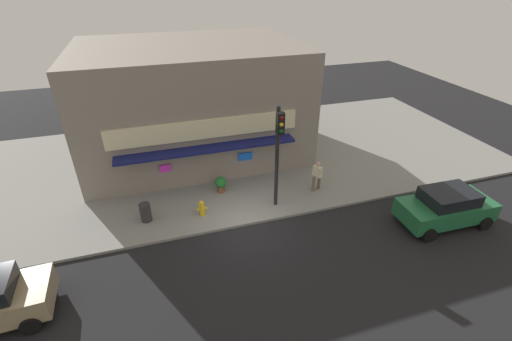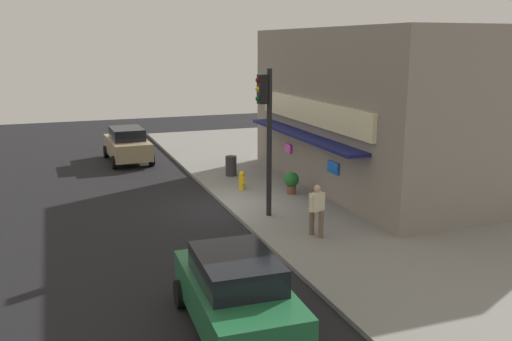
{
  "view_description": "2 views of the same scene",
  "coord_description": "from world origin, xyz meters",
  "px_view_note": "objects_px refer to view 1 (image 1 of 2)",
  "views": [
    {
      "loc": [
        -3.33,
        -12.13,
        10.22
      ],
      "look_at": [
        0.94,
        1.57,
        1.89
      ],
      "focal_mm": 24.74,
      "sensor_mm": 36.0,
      "label": 1
    },
    {
      "loc": [
        18.84,
        -5.7,
        5.98
      ],
      "look_at": [
        -0.17,
        1.29,
        1.28
      ],
      "focal_mm": 38.9,
      "sensor_mm": 36.0,
      "label": 2
    }
  ],
  "objects_px": {
    "fire_hydrant": "(202,208)",
    "pedestrian": "(317,175)",
    "trash_can": "(146,212)",
    "potted_plant_by_doorway": "(221,183)",
    "traffic_light": "(278,146)",
    "parked_car_green": "(446,207)"
  },
  "relations": [
    {
      "from": "traffic_light",
      "to": "potted_plant_by_doorway",
      "type": "relative_size",
      "value": 5.74
    },
    {
      "from": "traffic_light",
      "to": "pedestrian",
      "type": "xyz_separation_m",
      "value": [
        2.46,
        0.71,
        -2.32
      ]
    },
    {
      "from": "fire_hydrant",
      "to": "parked_car_green",
      "type": "xyz_separation_m",
      "value": [
        10.44,
        -3.67,
        0.37
      ]
    },
    {
      "from": "fire_hydrant",
      "to": "pedestrian",
      "type": "relative_size",
      "value": 0.48
    },
    {
      "from": "fire_hydrant",
      "to": "trash_can",
      "type": "height_order",
      "value": "trash_can"
    },
    {
      "from": "fire_hydrant",
      "to": "pedestrian",
      "type": "bearing_deg",
      "value": 3.59
    },
    {
      "from": "trash_can",
      "to": "pedestrian",
      "type": "bearing_deg",
      "value": 0.3
    },
    {
      "from": "trash_can",
      "to": "potted_plant_by_doorway",
      "type": "relative_size",
      "value": 1.01
    },
    {
      "from": "traffic_light",
      "to": "fire_hydrant",
      "type": "xyz_separation_m",
      "value": [
        -3.56,
        0.34,
        -2.85
      ]
    },
    {
      "from": "potted_plant_by_doorway",
      "to": "pedestrian",
      "type": "bearing_deg",
      "value": -14.84
    },
    {
      "from": "fire_hydrant",
      "to": "potted_plant_by_doorway",
      "type": "bearing_deg",
      "value": 52.42
    },
    {
      "from": "traffic_light",
      "to": "fire_hydrant",
      "type": "distance_m",
      "value": 4.57
    },
    {
      "from": "trash_can",
      "to": "potted_plant_by_doorway",
      "type": "distance_m",
      "value": 3.98
    },
    {
      "from": "traffic_light",
      "to": "parked_car_green",
      "type": "height_order",
      "value": "traffic_light"
    },
    {
      "from": "fire_hydrant",
      "to": "potted_plant_by_doorway",
      "type": "height_order",
      "value": "potted_plant_by_doorway"
    },
    {
      "from": "traffic_light",
      "to": "parked_car_green",
      "type": "distance_m",
      "value": 8.04
    },
    {
      "from": "trash_can",
      "to": "potted_plant_by_doorway",
      "type": "xyz_separation_m",
      "value": [
        3.76,
        1.3,
        0.07
      ]
    },
    {
      "from": "parked_car_green",
      "to": "traffic_light",
      "type": "bearing_deg",
      "value": 154.13
    },
    {
      "from": "traffic_light",
      "to": "pedestrian",
      "type": "relative_size",
      "value": 3.08
    },
    {
      "from": "traffic_light",
      "to": "parked_car_green",
      "type": "bearing_deg",
      "value": -25.87
    },
    {
      "from": "parked_car_green",
      "to": "potted_plant_by_doorway",
      "type": "bearing_deg",
      "value": 149.95
    },
    {
      "from": "trash_can",
      "to": "pedestrian",
      "type": "relative_size",
      "value": 0.54
    }
  ]
}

